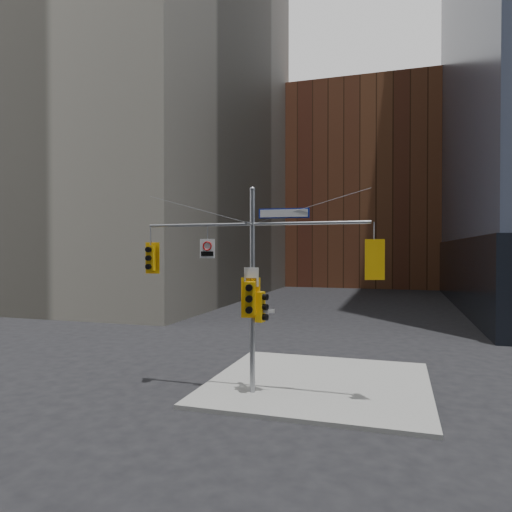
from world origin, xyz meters
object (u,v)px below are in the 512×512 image
Objects in this scene: traffic_light_west_arm at (151,258)px; street_sign_blade at (284,213)px; traffic_light_pole_side at (261,307)px; regulatory_sign_arm at (207,248)px; traffic_light_east_arm at (374,259)px; signal_assembly at (252,270)px; traffic_light_pole_front at (250,298)px.

street_sign_blade is at bearing -3.94° from traffic_light_west_arm.
traffic_light_pole_side is 2.86m from regulatory_sign_arm.
regulatory_sign_arm is at bearing 176.22° from street_sign_blade.
traffic_light_pole_side is (-3.77, -0.00, -1.67)m from traffic_light_east_arm.
traffic_light_west_arm is at bearing -11.90° from traffic_light_east_arm.
regulatory_sign_arm is (-5.78, -0.02, 0.37)m from traffic_light_east_arm.
signal_assembly is 6.20× the size of traffic_light_east_arm.
traffic_light_east_arm is 1.24× the size of traffic_light_pole_side.
traffic_light_pole_front is (-0.32, -0.27, 0.32)m from traffic_light_pole_side.
traffic_light_east_arm is 5.79m from regulatory_sign_arm.
regulatory_sign_arm is (-2.01, -0.02, 2.04)m from traffic_light_pole_side.
traffic_light_pole_side is 0.60× the size of street_sign_blade.
signal_assembly reaches higher than traffic_light_west_arm.
traffic_light_east_arm is at bearing -5.33° from regulatory_sign_arm.
traffic_light_west_arm is 4.22m from traffic_light_pole_front.
street_sign_blade reaches higher than traffic_light_east_arm.
street_sign_blade reaches higher than traffic_light_west_arm.
traffic_light_west_arm reaches higher than traffic_light_pole_front.
traffic_light_west_arm is at bearing 179.82° from signal_assembly.
signal_assembly is 2.24m from street_sign_blade.
traffic_light_west_arm is 0.91× the size of traffic_light_east_arm.
street_sign_blade reaches higher than traffic_light_pole_front.
traffic_light_pole_side is (0.32, 0.00, -1.28)m from signal_assembly.
regulatory_sign_arm is at bearing 99.37° from traffic_light_pole_side.
regulatory_sign_arm is at bearing -11.60° from traffic_light_east_arm.
traffic_light_pole_front is 2.02× the size of regulatory_sign_arm.
traffic_light_west_arm is at bearing 98.62° from traffic_light_pole_side.
signal_assembly is at bearing 175.90° from street_sign_blade.
regulatory_sign_arm is at bearing 161.28° from traffic_light_pole_front.
street_sign_blade is (1.12, 0.00, 1.93)m from signal_assembly.
signal_assembly is 11.61× the size of regulatory_sign_arm.
traffic_light_pole_front is 3.12m from street_sign_blade.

